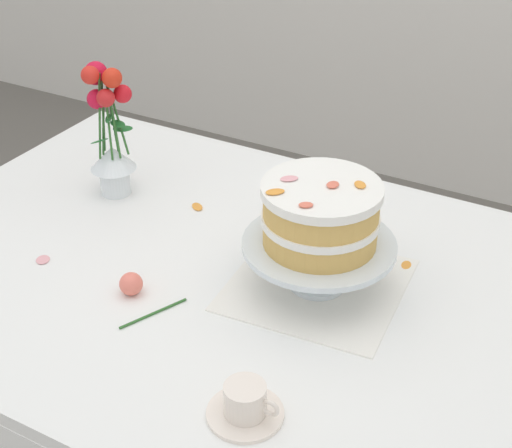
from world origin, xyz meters
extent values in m
cube|color=white|center=(0.00, 0.00, 0.72)|extent=(1.40, 1.00, 0.03)
cylinder|color=brown|center=(-0.60, 0.40, 0.35)|extent=(0.06, 0.06, 0.71)
cube|color=white|center=(0.20, 0.04, 0.74)|extent=(0.34, 0.34, 0.00)
cylinder|color=silver|center=(0.20, 0.04, 0.75)|extent=(0.11, 0.11, 0.01)
cylinder|color=silver|center=(0.20, 0.04, 0.79)|extent=(0.03, 0.03, 0.07)
cylinder|color=silver|center=(0.20, 0.04, 0.83)|extent=(0.29, 0.29, 0.01)
cylinder|color=tan|center=(0.20, 0.04, 0.86)|extent=(0.21, 0.21, 0.04)
cylinder|color=white|center=(0.20, 0.04, 0.89)|extent=(0.22, 0.22, 0.02)
cylinder|color=tan|center=(0.20, 0.04, 0.92)|extent=(0.21, 0.21, 0.04)
cylinder|color=white|center=(0.20, 0.04, 0.95)|extent=(0.22, 0.22, 0.02)
ellipsoid|color=orange|center=(0.26, 0.07, 0.96)|extent=(0.03, 0.03, 0.01)
ellipsoid|color=#E56B51|center=(0.20, -0.04, 0.96)|extent=(0.03, 0.03, 0.01)
ellipsoid|color=pink|center=(0.14, 0.03, 0.96)|extent=(0.04, 0.04, 0.00)
ellipsoid|color=#E56B51|center=(0.21, 0.05, 0.96)|extent=(0.02, 0.03, 0.01)
ellipsoid|color=orange|center=(0.14, -0.02, 0.96)|extent=(0.04, 0.04, 0.00)
cylinder|color=silver|center=(-0.37, 0.14, 0.77)|extent=(0.07, 0.07, 0.06)
cone|color=silver|center=(-0.37, 0.14, 0.83)|extent=(0.10, 0.10, 0.05)
cylinder|color=#2D6028|center=(-0.35, 0.14, 0.93)|extent=(0.02, 0.01, 0.19)
sphere|color=red|center=(-0.34, 0.14, 1.03)|extent=(0.04, 0.04, 0.04)
ellipsoid|color=#236B2D|center=(-0.35, 0.15, 0.92)|extent=(0.05, 0.03, 0.01)
cylinder|color=#2D6028|center=(-0.35, 0.16, 0.91)|extent=(0.03, 0.02, 0.15)
sphere|color=red|center=(-0.34, 0.17, 0.98)|extent=(0.04, 0.04, 0.04)
ellipsoid|color=#236B2D|center=(-0.35, 0.17, 0.90)|extent=(0.05, 0.04, 0.01)
cylinder|color=#2D6028|center=(-0.37, 0.16, 0.93)|extent=(0.01, 0.02, 0.18)
sphere|color=red|center=(-0.37, 0.17, 1.01)|extent=(0.04, 0.04, 0.04)
cylinder|color=#2D6028|center=(-0.39, 0.15, 0.93)|extent=(0.03, 0.01, 0.19)
sphere|color=red|center=(-0.40, 0.16, 1.02)|extent=(0.05, 0.05, 0.05)
ellipsoid|color=#236B2D|center=(-0.38, 0.14, 0.96)|extent=(0.05, 0.03, 0.02)
cylinder|color=#2D6028|center=(-0.38, 0.14, 0.90)|extent=(0.02, 0.01, 0.14)
sphere|color=red|center=(-0.39, 0.14, 0.97)|extent=(0.04, 0.04, 0.04)
cylinder|color=#2D6028|center=(-0.38, 0.13, 0.94)|extent=(0.01, 0.02, 0.20)
sphere|color=red|center=(-0.38, 0.12, 1.03)|extent=(0.04, 0.04, 0.04)
ellipsoid|color=#236B2D|center=(-0.38, 0.12, 0.88)|extent=(0.04, 0.05, 0.01)
cylinder|color=#2D6028|center=(-0.36, 0.13, 0.91)|extent=(0.02, 0.02, 0.15)
sphere|color=red|center=(-0.35, 0.13, 0.99)|extent=(0.04, 0.04, 0.04)
ellipsoid|color=#236B2D|center=(-0.36, 0.14, 0.93)|extent=(0.04, 0.05, 0.01)
cylinder|color=silver|center=(0.24, -0.32, 0.74)|extent=(0.12, 0.12, 0.01)
cylinder|color=silver|center=(0.24, -0.32, 0.77)|extent=(0.07, 0.07, 0.05)
torus|color=silver|center=(0.29, -0.32, 0.78)|extent=(0.03, 0.01, 0.03)
cylinder|color=#2D6028|center=(-0.03, -0.18, 0.74)|extent=(0.06, 0.13, 0.01)
sphere|color=#ED7260|center=(-0.10, -0.15, 0.76)|extent=(0.04, 0.04, 0.04)
ellipsoid|color=orange|center=(0.33, 0.19, 0.74)|extent=(0.02, 0.03, 0.00)
ellipsoid|color=orange|center=(-0.16, 0.18, 0.74)|extent=(0.04, 0.04, 0.00)
ellipsoid|color=pink|center=(-0.32, -0.15, 0.74)|extent=(0.04, 0.04, 0.00)
ellipsoid|color=orange|center=(0.19, 0.27, 0.74)|extent=(0.04, 0.04, 0.00)
camera|label=1|loc=(0.67, -1.05, 1.62)|focal=53.65mm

